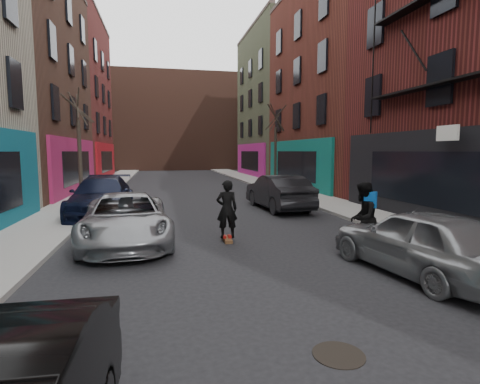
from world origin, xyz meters
name	(u,v)px	position (x,y,z in m)	size (l,w,h in m)	color
sidewalk_left	(110,183)	(-6.25, 30.00, 0.07)	(2.50, 84.00, 0.13)	gray
sidewalk_right	(256,181)	(6.25, 30.00, 0.07)	(2.50, 84.00, 0.13)	gray
buildings_right	(445,56)	(13.50, 16.00, 8.00)	(12.00, 56.00, 16.00)	#4D2A21
building_far	(173,123)	(0.00, 56.00, 7.00)	(40.00, 10.00, 14.00)	#47281E
tree_left_far	(79,138)	(-6.20, 18.00, 3.38)	(2.00, 2.00, 6.50)	black
tree_right_far	(276,140)	(6.20, 24.00, 3.53)	(2.00, 2.00, 6.80)	black
parked_left_far	(126,219)	(-3.20, 8.66, 0.74)	(2.45, 5.31, 1.48)	gray
parked_left_end	(102,196)	(-4.60, 13.87, 0.82)	(2.29, 5.63, 1.63)	black
parked_right_far	(420,241)	(3.33, 4.39, 0.75)	(1.77, 4.40, 1.50)	gray
parked_right_end	(278,192)	(3.20, 13.99, 0.81)	(1.71, 4.91, 1.62)	black
skateboard	(227,239)	(-0.25, 8.35, 0.05)	(0.22, 0.80, 0.10)	brown
skateboarder	(227,209)	(-0.25, 8.35, 0.98)	(0.64, 0.42, 1.76)	black
pedestrian	(363,218)	(3.00, 6.20, 0.96)	(1.17, 1.17, 1.91)	black
manhole	(339,355)	(0.08, 1.74, 0.01)	(0.70, 0.70, 0.01)	black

